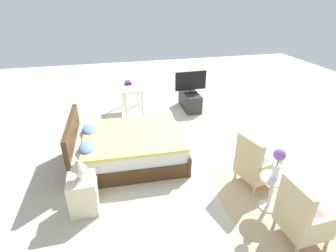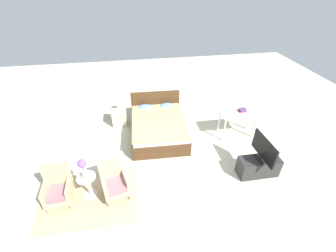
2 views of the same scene
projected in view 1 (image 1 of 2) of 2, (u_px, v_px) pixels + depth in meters
name	position (u px, v px, depth m)	size (l,w,h in m)	color
ground_plane	(178.00, 151.00, 5.46)	(16.00, 16.00, 0.00)	beige
floor_rug	(273.00, 206.00, 4.06)	(2.10, 1.50, 0.01)	tan
bed	(127.00, 147.00, 5.03)	(1.62, 2.11, 0.96)	#472D19
armchair_by_window_left	(301.00, 217.00, 3.37)	(0.56, 0.56, 0.92)	#CCB284
armchair_by_window_right	(254.00, 165.00, 4.37)	(0.66, 0.66, 0.92)	#CCB284
side_table	(272.00, 189.00, 3.88)	(0.40, 0.40, 0.57)	beige
flower_vase	(278.00, 161.00, 3.64)	(0.17, 0.17, 0.48)	silver
nightstand	(83.00, 194.00, 3.88)	(0.44, 0.41, 0.57)	beige
table_lamp	(78.00, 166.00, 3.65)	(0.22, 0.22, 0.33)	silver
tv_stand	(190.00, 100.00, 7.34)	(0.96, 0.40, 0.48)	#2D2D2D
tv_flatscreen	(191.00, 82.00, 7.09)	(0.21, 0.87, 0.59)	black
vanity_desk	(132.00, 90.00, 6.92)	(1.04, 0.52, 0.76)	silver
book_stack	(128.00, 83.00, 6.94)	(0.23, 0.18, 0.10)	#AD2823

